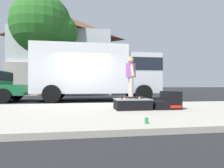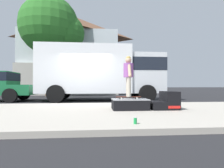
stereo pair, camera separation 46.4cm
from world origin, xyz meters
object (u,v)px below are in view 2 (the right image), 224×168
(skate_box, at_px, (130,104))
(soda_can, at_px, (135,121))
(kicker_ramp, at_px, (165,102))
(skateboard, at_px, (128,97))
(skater_kid, at_px, (128,73))
(box_truck, at_px, (102,71))
(street_tree_main, at_px, (53,28))

(skate_box, relative_size, soda_can, 8.78)
(kicker_ramp, height_order, skateboard, kicker_ramp)
(skateboard, distance_m, skater_kid, 0.77)
(kicker_ramp, distance_m, skateboard, 1.20)
(kicker_ramp, relative_size, skater_kid, 0.66)
(kicker_ramp, bearing_deg, skate_box, 179.98)
(box_truck, relative_size, street_tree_main, 0.87)
(kicker_ramp, height_order, soda_can, kicker_ramp)
(skater_kid, distance_m, box_truck, 5.06)
(skater_kid, distance_m, street_tree_main, 11.39)
(skateboard, bearing_deg, kicker_ramp, -2.36)
(kicker_ramp, distance_m, soda_can, 2.66)
(street_tree_main, bearing_deg, skate_box, -65.43)
(street_tree_main, bearing_deg, soda_can, -70.88)
(soda_can, xyz_separation_m, box_truck, (-0.36, 7.26, 1.52))
(soda_can, bearing_deg, skate_box, 82.25)
(skateboard, distance_m, soda_can, 2.30)
(skate_box, height_order, box_truck, box_truck)
(street_tree_main, bearing_deg, kicker_ramp, -60.04)
(skate_box, height_order, skater_kid, skater_kid)
(skate_box, xyz_separation_m, soda_can, (-0.30, -2.22, -0.12))
(box_truck, bearing_deg, skate_box, -82.52)
(skate_box, distance_m, kicker_ramp, 1.15)
(street_tree_main, bearing_deg, box_truck, -50.92)
(skate_box, height_order, soda_can, skate_box)
(kicker_ramp, distance_m, skater_kid, 1.50)
(skate_box, relative_size, box_truck, 0.16)
(skater_kid, relative_size, soda_can, 10.16)
(skateboard, bearing_deg, street_tree_main, 114.53)
(box_truck, distance_m, street_tree_main, 7.06)
(skateboard, bearing_deg, skate_box, -56.94)
(soda_can, height_order, box_truck, box_truck)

